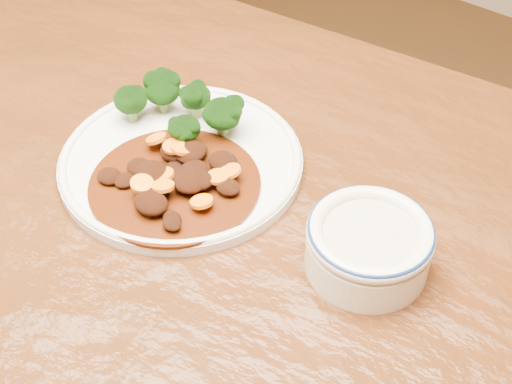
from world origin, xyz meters
The scene contains 5 objects.
dining_table centered at (0.00, 0.00, 0.67)m, with size 1.59×1.06×0.75m.
dinner_plate centered at (-0.03, 0.07, 0.76)m, with size 0.30×0.30×0.02m.
broccoli_florets centered at (-0.07, 0.12, 0.79)m, with size 0.16×0.10×0.05m.
mince_stew centered at (0.00, 0.03, 0.77)m, with size 0.20×0.20×0.03m.
dip_bowl centered at (0.23, 0.08, 0.78)m, with size 0.13×0.13×0.06m.
Camera 1 is at (0.45, -0.39, 1.34)m, focal length 50.00 mm.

